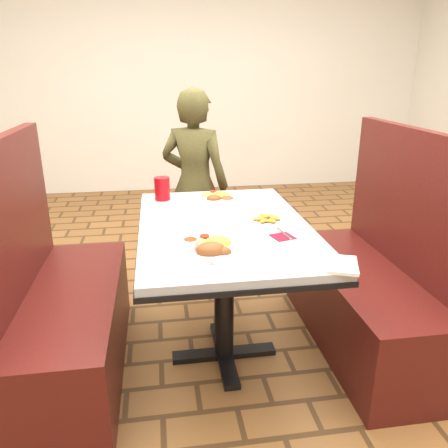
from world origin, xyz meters
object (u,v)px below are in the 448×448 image
Objects in this scene: dining_table at (224,243)px; booth_bench_left at (61,314)px; booth_bench_right at (371,290)px; far_dinner_plate at (217,195)px; plantain_plate at (267,220)px; near_dinner_plate at (211,244)px; diner_person at (195,185)px; red_tumbler at (162,189)px.

booth_bench_left reaches higher than dining_table.
dining_table is at bearing 180.00° from booth_bench_right.
dining_table is 0.86m from booth_bench_left.
plantain_plate is (0.18, -0.43, -0.01)m from far_dinner_plate.
plantain_plate is (0.31, 0.30, -0.02)m from near_dinner_plate.
diner_person reaches higher than near_dinner_plate.
far_dinner_plate is at bearing 112.54° from plantain_plate.
near_dinner_plate is at bearing -77.09° from red_tumbler.
far_dinner_plate is at bearing 121.04° from diner_person.
booth_bench_left is 9.33× the size of red_tumbler.
near_dinner_plate is 2.15× the size of red_tumbler.
near_dinner_plate reaches higher than plantain_plate.
diner_person reaches higher than booth_bench_left.
far_dinner_plate reaches higher than dining_table.
near_dinner_plate is (-0.06, -1.39, 0.11)m from diner_person.
booth_bench_right is 1.27m from red_tumbler.
booth_bench_left reaches higher than plantain_plate.
near_dinner_plate is at bearing -136.00° from plantain_plate.
booth_bench_left reaches higher than near_dinner_plate.
booth_bench_left is at bearing 179.26° from plantain_plate.
plantain_plate is (1.01, -0.01, 0.43)m from booth_bench_left.
diner_person is at bearing 102.99° from plantain_plate.
far_dinner_plate is (0.13, 0.73, -0.01)m from near_dinner_plate.
near_dinner_plate is at bearing 112.34° from diner_person.
diner_person is 7.00× the size of plantain_plate.
far_dinner_plate is (0.83, 0.42, 0.44)m from booth_bench_left.
plantain_plate is at bearing -44.20° from red_tumbler.
diner_person is at bearing 96.21° from far_dinner_plate.
dining_table is at bearing 117.16° from diner_person.
near_dinner_plate is 0.80m from red_tumbler.
near_dinner_plate is (0.69, -0.31, 0.45)m from booth_bench_left.
plantain_plate is (-0.59, -0.01, 0.43)m from booth_bench_right.
booth_bench_right is 4.94× the size of far_dinner_plate.
diner_person is 5.51× the size of far_dinner_plate.
booth_bench_right is at bearing 19.13° from near_dinner_plate.
plantain_plate is at bearing -3.58° from dining_table.
booth_bench_right is at bearing -28.54° from far_dinner_plate.
booth_bench_right is 1.06m from near_dinner_plate.
booth_bench_right is 0.90× the size of diner_person.
plantain_plate is at bearing 44.00° from near_dinner_plate.
diner_person is 1.12m from plantain_plate.
booth_bench_left and booth_bench_right have the same top height.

